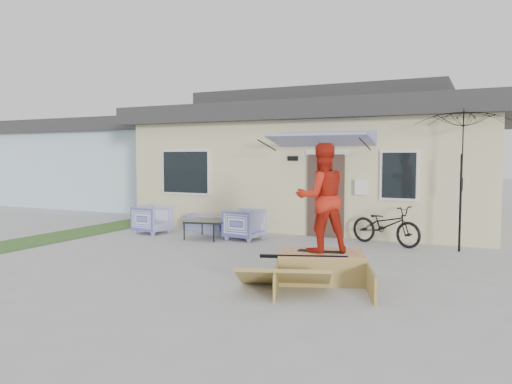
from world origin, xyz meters
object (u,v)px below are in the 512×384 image
at_px(coffee_table, 208,229).
at_px(skateboard, 321,251).
at_px(patio_umbrella, 461,170).
at_px(skater, 322,196).
at_px(armchair_right, 244,223).
at_px(loveseat, 210,220).
at_px(skate_ramp, 321,267).
at_px(bicycle, 386,221).
at_px(armchair_left, 152,218).

distance_m(coffee_table, skateboard, 4.77).
bearing_deg(patio_umbrella, skateboard, -118.19).
xyz_separation_m(coffee_table, patio_umbrella, (5.79, 0.82, 1.52)).
distance_m(skateboard, skater, 0.92).
distance_m(armchair_right, coffee_table, 0.94).
distance_m(patio_umbrella, skater, 4.12).
distance_m(loveseat, patio_umbrella, 6.47).
xyz_separation_m(skate_ramp, skateboard, (-0.02, 0.04, 0.25)).
xyz_separation_m(loveseat, skater, (4.36, -3.77, 1.08)).
relative_size(bicycle, skate_ramp, 0.96).
xyz_separation_m(coffee_table, bicycle, (4.20, 0.97, 0.33)).
distance_m(loveseat, skater, 5.86).
xyz_separation_m(bicycle, skater, (-0.35, -3.77, 0.83)).
relative_size(loveseat, patio_umbrella, 0.71).
relative_size(loveseat, skater, 0.93).
xyz_separation_m(armchair_left, patio_umbrella, (7.57, 0.70, 1.34)).
xyz_separation_m(loveseat, patio_umbrella, (6.30, -0.15, 1.42)).
xyz_separation_m(coffee_table, skate_ramp, (3.87, -2.85, -0.00)).
xyz_separation_m(bicycle, skate_ramp, (-0.33, -3.81, -0.34)).
relative_size(loveseat, armchair_right, 1.97).
distance_m(armchair_left, armchair_right, 2.68).
bearing_deg(bicycle, skate_ramp, -164.48).
height_order(loveseat, armchair_left, armchair_left).
distance_m(bicycle, skater, 3.88).
distance_m(bicycle, skateboard, 3.79).
distance_m(coffee_table, skater, 4.90).
height_order(armchair_left, skateboard, armchair_left).
distance_m(armchair_left, skateboard, 6.34).
distance_m(skate_ramp, skater, 1.17).
distance_m(armchair_left, patio_umbrella, 7.72).
bearing_deg(skate_ramp, armchair_right, 114.22).
bearing_deg(armchair_right, skateboard, 49.33).
height_order(armchair_right, bicycle, bicycle).
bearing_deg(armchair_right, bicycle, 107.43).
distance_m(coffee_table, patio_umbrella, 6.04).
distance_m(armchair_left, coffee_table, 1.79).
relative_size(armchair_right, skater, 0.47).
bearing_deg(bicycle, armchair_left, 118.61).
height_order(loveseat, patio_umbrella, patio_umbrella).
relative_size(loveseat, bicycle, 0.94).
height_order(loveseat, bicycle, bicycle).
relative_size(patio_umbrella, skate_ramp, 1.27).
bearing_deg(skateboard, loveseat, 131.51).
bearing_deg(bicycle, skateboard, -164.77).
relative_size(armchair_left, skateboard, 1.06).
relative_size(coffee_table, skateboard, 1.22).
height_order(armchair_right, skateboard, armchair_right).
xyz_separation_m(skateboard, skater, (0.00, 0.00, 0.92)).
bearing_deg(patio_umbrella, skater, -118.19).
relative_size(loveseat, coffee_table, 1.76).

